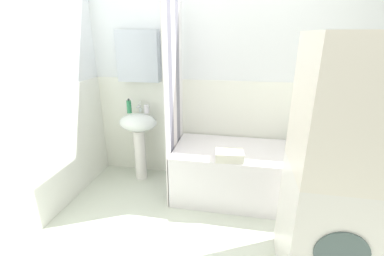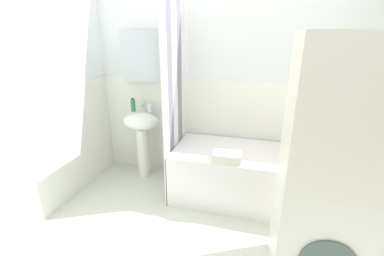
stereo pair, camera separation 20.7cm
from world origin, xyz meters
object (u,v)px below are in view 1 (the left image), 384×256
object	(u,v)px
sink	(139,132)
towel_folded	(229,155)
conditioner_bottle	(300,134)
toothbrush_cup	(146,109)
washer_dryer_stack	(337,172)
bathtub	(246,173)
soap_dispenser	(129,107)
body_wash_bottle	(310,137)

from	to	relation	value
sink	towel_folded	world-z (taller)	sink
towel_folded	conditioner_bottle	bearing A→B (deg)	35.54
toothbrush_cup	towel_folded	size ratio (longest dim) A/B	0.36
towel_folded	washer_dryer_stack	bearing A→B (deg)	-42.48
toothbrush_cup	bathtub	world-z (taller)	toothbrush_cup
sink	towel_folded	size ratio (longest dim) A/B	3.13
sink	soap_dispenser	xyz separation A→B (m)	(-0.11, 0.03, 0.29)
sink	toothbrush_cup	distance (m)	0.29
sink	conditioner_bottle	bearing A→B (deg)	2.91
sink	soap_dispenser	distance (m)	0.32
sink	bathtub	distance (m)	1.31
sink	bathtub	size ratio (longest dim) A/B	0.54
sink	body_wash_bottle	world-z (taller)	sink
washer_dryer_stack	conditioner_bottle	bearing A→B (deg)	89.33
towel_folded	toothbrush_cup	bearing A→B (deg)	153.53
soap_dispenser	towel_folded	bearing A→B (deg)	-21.14
toothbrush_cup	towel_folded	bearing A→B (deg)	-26.47
bathtub	toothbrush_cup	bearing A→B (deg)	168.56
bathtub	sink	bearing A→B (deg)	172.37
conditioner_bottle	washer_dryer_stack	distance (m)	1.18
toothbrush_cup	washer_dryer_stack	world-z (taller)	washer_dryer_stack
conditioner_bottle	towel_folded	world-z (taller)	conditioner_bottle
sink	washer_dryer_stack	world-z (taller)	washer_dryer_stack
bathtub	conditioner_bottle	distance (m)	0.72
towel_folded	washer_dryer_stack	xyz separation A→B (m)	(0.71, -0.65, 0.25)
body_wash_bottle	sink	bearing A→B (deg)	-176.56
toothbrush_cup	body_wash_bottle	bearing A→B (deg)	1.48
bathtub	washer_dryer_stack	world-z (taller)	washer_dryer_stack
body_wash_bottle	towel_folded	world-z (taller)	body_wash_bottle
toothbrush_cup	sink	bearing A→B (deg)	-142.62
soap_dispenser	washer_dryer_stack	world-z (taller)	washer_dryer_stack
sink	conditioner_bottle	world-z (taller)	sink
sink	soap_dispenser	bearing A→B (deg)	162.58
soap_dispenser	conditioner_bottle	world-z (taller)	soap_dispenser
conditioner_bottle	washer_dryer_stack	bearing A→B (deg)	-90.67
body_wash_bottle	conditioner_bottle	world-z (taller)	conditioner_bottle
toothbrush_cup	bathtub	xyz separation A→B (m)	(1.17, -0.24, -0.59)
body_wash_bottle	towel_folded	distance (m)	0.99
bathtub	towel_folded	world-z (taller)	towel_folded
toothbrush_cup	washer_dryer_stack	distance (m)	2.05
toothbrush_cup	body_wash_bottle	distance (m)	1.84
sink	toothbrush_cup	bearing A→B (deg)	37.38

